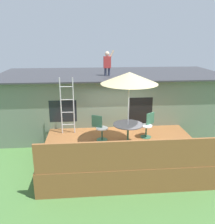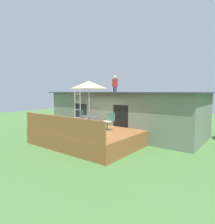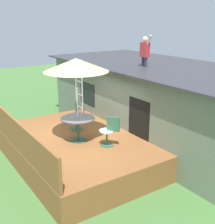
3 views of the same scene
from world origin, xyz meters
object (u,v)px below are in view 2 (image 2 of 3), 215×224
patio_table (89,119)px  step_ladder (77,106)px  patio_umbrella (89,85)px  person_figure (115,83)px  patio_chair_left (82,119)px  patio_chair_right (109,122)px

patio_table → step_ladder: 2.54m
patio_umbrella → person_figure: (-0.46, 2.98, 0.24)m
patio_umbrella → patio_chair_left: patio_umbrella is taller
person_figure → patio_chair_left: bearing=-101.0°
person_figure → patio_chair_right: bearing=-61.5°
patio_table → person_figure: (-0.46, 2.98, 2.00)m
patio_umbrella → person_figure: person_figure is taller
patio_table → patio_umbrella: 1.76m
person_figure → patio_chair_right: (1.30, -2.40, -2.13)m
patio_table → patio_chair_right: (0.85, 0.57, -0.13)m
step_ladder → patio_chair_right: size_ratio=2.39×
patio_chair_left → step_ladder: bearing=172.7°
patio_umbrella → patio_table: bearing=-26.6°
person_figure → patio_chair_left: 3.34m
step_ladder → patio_chair_left: size_ratio=2.39×
patio_chair_left → patio_chair_right: 1.79m
step_ladder → patio_chair_right: bearing=-12.5°
patio_table → person_figure: bearing=98.7°
patio_table → person_figure: person_figure is taller
patio_table → patio_chair_right: size_ratio=1.13×
patio_chair_right → patio_umbrella: bearing=-0.0°
patio_umbrella → step_ladder: size_ratio=1.15×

